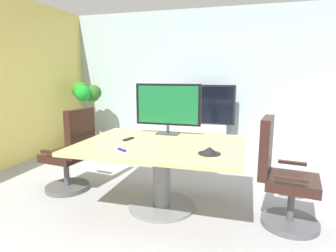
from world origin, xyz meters
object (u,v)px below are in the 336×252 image
at_px(office_chair_right, 282,181).
at_px(office_chair_left, 71,157).
at_px(tv_monitor, 168,106).
at_px(remote_control, 129,139).
at_px(conference_phone, 209,151).
at_px(potted_plant, 87,103).
at_px(conference_table, 162,159).
at_px(wall_display_unit, 203,129).

bearing_deg(office_chair_right, office_chair_left, 95.42).
xyz_separation_m(office_chair_left, tv_monitor, (1.19, 0.37, 0.66)).
distance_m(tv_monitor, remote_control, 0.66).
bearing_deg(conference_phone, tv_monitor, 129.31).
height_order(office_chair_right, potted_plant, potted_plant).
relative_size(conference_table, wall_display_unit, 1.38).
xyz_separation_m(office_chair_left, potted_plant, (-1.04, 2.10, 0.48)).
xyz_separation_m(office_chair_right, tv_monitor, (-1.34, 0.51, 0.66)).
height_order(office_chair_right, tv_monitor, tv_monitor).
relative_size(office_chair_left, conference_phone, 4.95).
bearing_deg(office_chair_left, potted_plant, -146.09).
bearing_deg(potted_plant, office_chair_left, -63.66).
relative_size(wall_display_unit, remote_control, 7.71).
bearing_deg(conference_table, wall_display_unit, 88.69).
xyz_separation_m(office_chair_right, remote_control, (-1.69, 0.07, 0.31)).
distance_m(conference_table, wall_display_unit, 2.57).
distance_m(conference_table, conference_phone, 0.67).
bearing_deg(wall_display_unit, office_chair_right, -64.90).
bearing_deg(tv_monitor, conference_table, -81.81).
bearing_deg(conference_table, office_chair_right, -0.35).
bearing_deg(tv_monitor, office_chair_left, -162.85).
xyz_separation_m(conference_table, remote_control, (-0.42, 0.06, 0.19)).
height_order(office_chair_left, remote_control, office_chair_left).
relative_size(office_chair_left, tv_monitor, 1.30).
bearing_deg(remote_control, office_chair_left, -173.36).
bearing_deg(office_chair_right, wall_display_unit, 33.62).
bearing_deg(remote_control, conference_table, 3.65).
height_order(office_chair_left, wall_display_unit, wall_display_unit).
bearing_deg(office_chair_left, remote_control, 92.73).
distance_m(wall_display_unit, remote_control, 2.57).
relative_size(conference_table, remote_control, 10.63).
xyz_separation_m(office_chair_right, wall_display_unit, (-1.21, 2.57, -0.01)).
xyz_separation_m(conference_table, potted_plant, (-2.31, 2.23, 0.36)).
xyz_separation_m(conference_table, office_chair_right, (1.26, -0.01, -0.12)).
relative_size(office_chair_right, remote_control, 6.41).
bearing_deg(conference_table, remote_control, 172.17).
bearing_deg(remote_control, tv_monitor, 62.82).
bearing_deg(conference_phone, potted_plant, 138.81).
height_order(office_chair_right, remote_control, office_chair_right).
distance_m(office_chair_right, tv_monitor, 1.57).
bearing_deg(office_chair_right, conference_table, 98.17).
height_order(conference_table, office_chair_left, office_chair_left).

